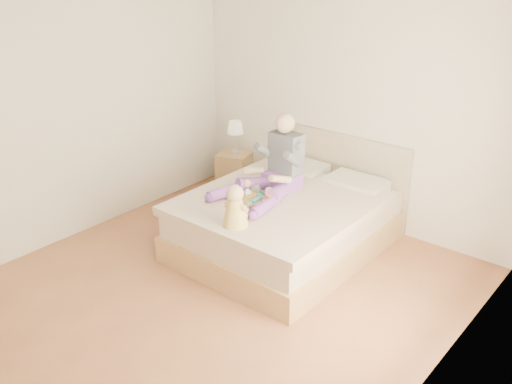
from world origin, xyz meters
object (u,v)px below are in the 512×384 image
Objects in this scene: nightstand at (234,171)px; tray at (253,199)px; adult at (275,169)px; baby at (236,209)px; bed at (290,219)px.

tray reaches higher than nightstand.
nightstand is at bearing 153.19° from tray.
adult reaches higher than baby.
adult is 2.53× the size of baby.
bed is 0.54m from tray.
baby is (0.20, -0.84, -0.08)m from adult.
bed is 4.47× the size of nightstand.
tray is (-0.17, -0.40, 0.32)m from bed.
nightstand is at bearing 149.87° from adult.
baby is at bearing -73.95° from adult.
bed is 5.54× the size of baby.
nightstand is 1.82m from tray.
adult is at bearing -50.46° from nightstand.
baby is (1.52, -1.68, 0.53)m from nightstand.
nightstand is at bearing 151.78° from bed.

